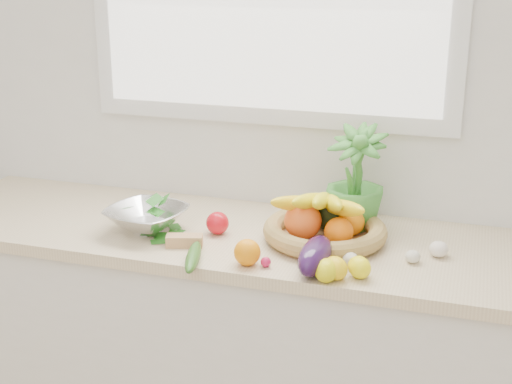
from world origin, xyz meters
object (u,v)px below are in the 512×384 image
(potted_herb, at_px, (355,178))
(colander_with_spinach, at_px, (147,213))
(cucumber, at_px, (193,257))
(eggplant, at_px, (315,256))
(apple, at_px, (217,223))
(fruit_basket, at_px, (324,224))

(potted_herb, bearing_deg, colander_with_spinach, -160.48)
(cucumber, relative_size, potted_herb, 0.63)
(eggplant, bearing_deg, apple, 153.99)
(potted_herb, relative_size, fruit_basket, 0.85)
(eggplant, relative_size, cucumber, 1.04)
(eggplant, height_order, cucumber, eggplant)
(colander_with_spinach, bearing_deg, cucumber, -38.30)
(apple, bearing_deg, eggplant, -26.01)
(apple, relative_size, potted_herb, 0.21)
(potted_herb, distance_m, colander_with_spinach, 0.69)
(apple, distance_m, fruit_basket, 0.35)
(potted_herb, bearing_deg, eggplant, -97.63)
(apple, relative_size, colander_with_spinach, 0.25)
(colander_with_spinach, bearing_deg, fruit_basket, 9.78)
(eggplant, distance_m, fruit_basket, 0.23)
(cucumber, relative_size, colander_with_spinach, 0.75)
(fruit_basket, height_order, colander_with_spinach, fruit_basket)
(potted_herb, bearing_deg, apple, -156.80)
(fruit_basket, bearing_deg, eggplant, -83.85)
(eggplant, xyz_separation_m, fruit_basket, (-0.02, 0.23, 0.01))
(eggplant, relative_size, colander_with_spinach, 0.77)
(apple, xyz_separation_m, eggplant, (0.37, -0.18, 0.01))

